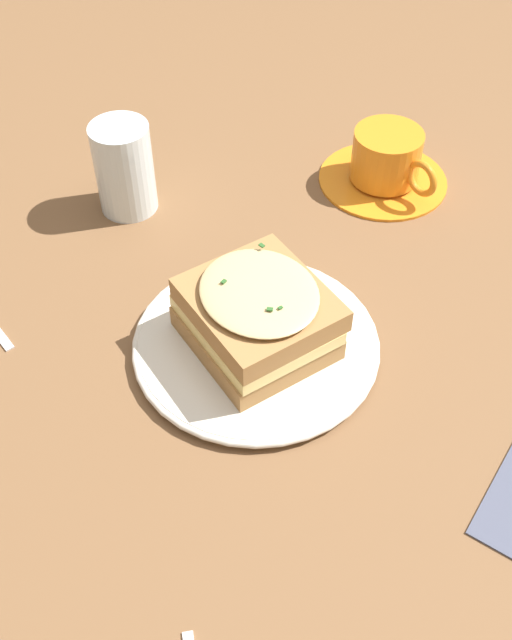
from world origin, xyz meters
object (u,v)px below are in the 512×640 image
dinner_plate (256,344)px  water_glass (124,168)px  sandwich (257,316)px  teacup_with_saucer (386,162)px

dinner_plate → water_glass: water_glass is taller
dinner_plate → sandwich: sandwich is taller
teacup_with_saucer → water_glass: bearing=-118.8°
sandwich → water_glass: size_ratio=1.42×
sandwich → water_glass: bearing=-100.4°
sandwich → teacup_with_saucer: 0.31m
dinner_plate → sandwich: (-0.00, 0.00, 0.04)m
sandwich → teacup_with_saucer: sandwich is taller
dinner_plate → teacup_with_saucer: teacup_with_saucer is taller
sandwich → water_glass: (-0.05, -0.26, 0.01)m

